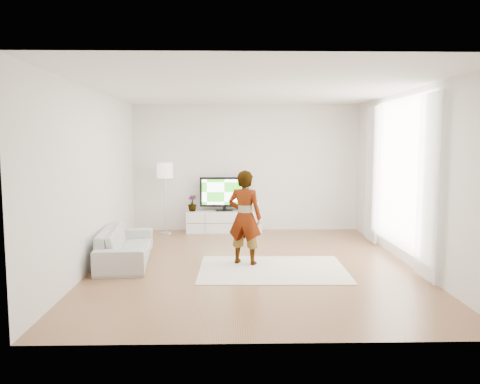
{
  "coord_description": "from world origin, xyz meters",
  "views": [
    {
      "loc": [
        -0.37,
        -7.4,
        1.97
      ],
      "look_at": [
        -0.19,
        0.4,
        1.14
      ],
      "focal_mm": 35.0,
      "sensor_mm": 36.0,
      "label": 1
    }
  ],
  "objects_px": {
    "sofa": "(126,245)",
    "floor_lamp": "(165,174)",
    "media_console": "(224,221)",
    "player": "(245,217)",
    "rug": "(272,269)",
    "television": "(224,193)"
  },
  "relations": [
    {
      "from": "sofa",
      "to": "floor_lamp",
      "type": "bearing_deg",
      "value": -13.19
    },
    {
      "from": "media_console",
      "to": "floor_lamp",
      "type": "xyz_separation_m",
      "value": [
        -1.27,
        -0.13,
        1.07
      ]
    },
    {
      "from": "player",
      "to": "sofa",
      "type": "xyz_separation_m",
      "value": [
        -1.96,
        0.18,
        -0.49
      ]
    },
    {
      "from": "rug",
      "to": "sofa",
      "type": "relative_size",
      "value": 1.17
    },
    {
      "from": "media_console",
      "to": "television",
      "type": "height_order",
      "value": "television"
    },
    {
      "from": "media_console",
      "to": "player",
      "type": "bearing_deg",
      "value": -82.53
    },
    {
      "from": "rug",
      "to": "floor_lamp",
      "type": "relative_size",
      "value": 1.47
    },
    {
      "from": "floor_lamp",
      "to": "sofa",
      "type": "bearing_deg",
      "value": -97.57
    },
    {
      "from": "television",
      "to": "floor_lamp",
      "type": "relative_size",
      "value": 0.7
    },
    {
      "from": "media_console",
      "to": "sofa",
      "type": "relative_size",
      "value": 0.85
    },
    {
      "from": "television",
      "to": "sofa",
      "type": "xyz_separation_m",
      "value": [
        -1.6,
        -2.6,
        -0.58
      ]
    },
    {
      "from": "rug",
      "to": "player",
      "type": "distance_m",
      "value": 0.94
    },
    {
      "from": "television",
      "to": "media_console",
      "type": "bearing_deg",
      "value": -90.0
    },
    {
      "from": "media_console",
      "to": "player",
      "type": "relative_size",
      "value": 1.09
    },
    {
      "from": "floor_lamp",
      "to": "player",
      "type": "bearing_deg",
      "value": -58.1
    },
    {
      "from": "player",
      "to": "rug",
      "type": "bearing_deg",
      "value": 161.12
    },
    {
      "from": "rug",
      "to": "sofa",
      "type": "xyz_separation_m",
      "value": [
        -2.38,
        0.52,
        0.28
      ]
    },
    {
      "from": "media_console",
      "to": "television",
      "type": "distance_m",
      "value": 0.64
    },
    {
      "from": "floor_lamp",
      "to": "media_console",
      "type": "bearing_deg",
      "value": 5.78
    },
    {
      "from": "player",
      "to": "floor_lamp",
      "type": "xyz_separation_m",
      "value": [
        -1.63,
        2.62,
        0.53
      ]
    },
    {
      "from": "sofa",
      "to": "television",
      "type": "bearing_deg",
      "value": -37.14
    },
    {
      "from": "rug",
      "to": "floor_lamp",
      "type": "xyz_separation_m",
      "value": [
        -2.05,
        2.96,
        1.29
      ]
    }
  ]
}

